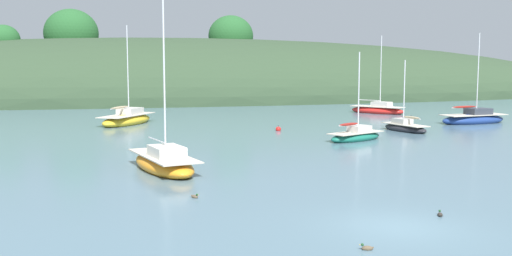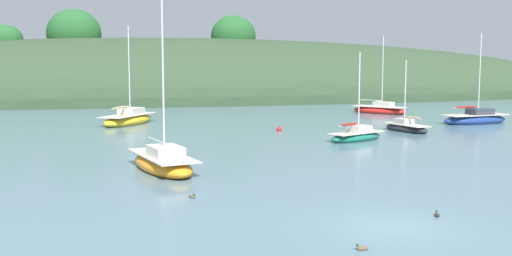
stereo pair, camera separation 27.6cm
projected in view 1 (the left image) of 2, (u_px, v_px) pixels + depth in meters
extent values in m
plane|color=slate|center=(397.00, 227.00, 19.92)|extent=(400.00, 400.00, 0.00)
ellipsoid|color=#2D422B|center=(174.00, 99.00, 90.13)|extent=(150.00, 36.00, 18.46)
ellipsoid|color=#235628|center=(71.00, 33.00, 88.89)|extent=(8.06, 7.33, 7.33)
ellipsoid|color=#235628|center=(231.00, 36.00, 94.69)|extent=(7.24, 6.58, 6.58)
ellipsoid|color=#235628|center=(3.00, 40.00, 81.34)|extent=(4.50, 4.09, 4.09)
ellipsoid|color=red|center=(377.00, 111.00, 64.47)|extent=(5.43, 6.24, 0.99)
cube|color=beige|center=(377.00, 107.00, 64.42)|extent=(4.99, 5.74, 0.06)
cube|color=beige|center=(382.00, 104.00, 64.08)|extent=(2.29, 2.42, 0.55)
cylinder|color=silver|center=(381.00, 71.00, 63.80)|extent=(0.09, 0.09, 7.68)
cylinder|color=silver|center=(369.00, 100.00, 64.97)|extent=(1.63, 2.13, 0.07)
ellipsoid|color=orange|center=(164.00, 165.00, 30.34)|extent=(3.70, 6.86, 1.04)
cube|color=beige|center=(164.00, 156.00, 30.29)|extent=(3.41, 6.31, 0.06)
cube|color=silver|center=(167.00, 152.00, 29.80)|extent=(1.90, 2.37, 0.57)
cylinder|color=silver|center=(164.00, 71.00, 29.52)|extent=(0.09, 0.09, 8.66)
cylinder|color=silver|center=(157.00, 140.00, 31.13)|extent=(0.72, 2.68, 0.07)
ellipsoid|color=navy|center=(473.00, 120.00, 53.78)|extent=(6.99, 3.20, 1.08)
cube|color=beige|center=(473.00, 115.00, 53.72)|extent=(6.43, 2.94, 0.06)
cube|color=#333842|center=(478.00, 111.00, 53.89)|extent=(2.34, 1.77, 0.58)
cylinder|color=silver|center=(478.00, 74.00, 53.44)|extent=(0.09, 0.09, 7.39)
cylinder|color=silver|center=(464.00, 107.00, 53.25)|extent=(2.81, 0.46, 0.07)
ellipsoid|color=maroon|center=(464.00, 107.00, 53.24)|extent=(2.72, 0.57, 0.20)
ellipsoid|color=#196B56|center=(356.00, 137.00, 41.97)|extent=(5.09, 3.63, 0.78)
cube|color=beige|center=(356.00, 133.00, 41.93)|extent=(4.68, 3.34, 0.06)
cube|color=beige|center=(359.00, 129.00, 42.15)|extent=(1.87, 1.65, 0.47)
cylinder|color=silver|center=(359.00, 92.00, 41.77)|extent=(0.09, 0.09, 5.70)
cylinder|color=silver|center=(349.00, 125.00, 41.37)|extent=(1.86, 0.97, 0.07)
ellipsoid|color=maroon|center=(349.00, 124.00, 41.36)|extent=(1.84, 1.05, 0.20)
ellipsoid|color=#232328|center=(405.00, 129.00, 47.61)|extent=(2.57, 4.89, 0.74)
cube|color=beige|center=(405.00, 125.00, 47.58)|extent=(2.36, 4.50, 0.06)
cube|color=beige|center=(402.00, 121.00, 47.88)|extent=(1.33, 1.68, 0.46)
cylinder|color=silver|center=(404.00, 92.00, 47.50)|extent=(0.09, 0.09, 5.18)
cylinder|color=silver|center=(412.00, 118.00, 46.85)|extent=(0.50, 1.92, 0.07)
ellipsoid|color=tan|center=(412.00, 118.00, 46.84)|extent=(0.61, 1.87, 0.20)
ellipsoid|color=gold|center=(127.00, 121.00, 52.96)|extent=(5.85, 7.31, 1.14)
cube|color=beige|center=(127.00, 115.00, 52.90)|extent=(5.39, 6.73, 0.06)
cube|color=beige|center=(130.00, 111.00, 53.40)|extent=(2.55, 2.77, 0.60)
cylinder|color=silver|center=(128.00, 70.00, 52.79)|extent=(0.09, 0.09, 7.99)
cylinder|color=silver|center=(120.00, 108.00, 51.75)|extent=(1.66, 2.56, 0.07)
ellipsoid|color=tan|center=(120.00, 107.00, 51.74)|extent=(1.70, 2.53, 0.20)
sphere|color=red|center=(278.00, 129.00, 47.90)|extent=(0.44, 0.44, 0.44)
cylinder|color=black|center=(278.00, 126.00, 47.87)|extent=(0.04, 0.04, 0.10)
sphere|color=red|center=(411.00, 119.00, 56.96)|extent=(0.44, 0.44, 0.44)
cylinder|color=black|center=(411.00, 116.00, 56.93)|extent=(0.04, 0.04, 0.10)
ellipsoid|color=#2D2823|center=(440.00, 215.00, 21.31)|extent=(0.30, 0.38, 0.16)
sphere|color=#1E4723|center=(440.00, 211.00, 21.43)|extent=(0.09, 0.09, 0.09)
cone|color=gold|center=(439.00, 211.00, 21.50)|extent=(0.05, 0.06, 0.04)
cone|color=#2D2823|center=(441.00, 215.00, 21.15)|extent=(0.09, 0.10, 0.08)
ellipsoid|color=brown|center=(367.00, 248.00, 17.46)|extent=(0.38, 0.26, 0.16)
sphere|color=#1E4723|center=(362.00, 245.00, 17.45)|extent=(0.09, 0.09, 0.09)
cone|color=gold|center=(360.00, 245.00, 17.46)|extent=(0.05, 0.05, 0.04)
cone|color=brown|center=(372.00, 247.00, 17.46)|extent=(0.09, 0.09, 0.08)
ellipsoid|color=brown|center=(195.00, 197.00, 24.17)|extent=(0.34, 0.38, 0.16)
sphere|color=#1E4723|center=(197.00, 195.00, 24.06)|extent=(0.09, 0.09, 0.09)
cone|color=gold|center=(198.00, 195.00, 24.02)|extent=(0.05, 0.06, 0.04)
cone|color=brown|center=(192.00, 195.00, 24.27)|extent=(0.10, 0.10, 0.08)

